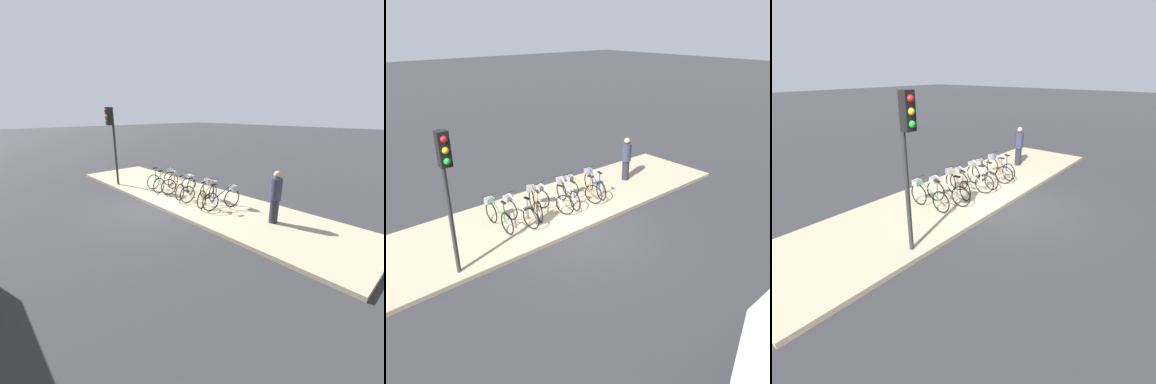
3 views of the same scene
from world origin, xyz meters
TOP-DOWN VIEW (x-y plane):
  - ground_plane at (0.00, 0.00)m, footprint 120.00×120.00m
  - sidewalk at (0.00, 1.63)m, footprint 13.25×3.27m
  - parked_bicycle_0 at (-1.82, 1.66)m, footprint 0.46×1.54m
  - parked_bicycle_1 at (-1.25, 1.47)m, footprint 0.46×1.53m
  - parked_bicycle_2 at (-0.55, 1.63)m, footprint 0.64×1.47m
  - parked_bicycle_3 at (-0.05, 1.51)m, footprint 0.65×1.46m
  - parked_bicycle_4 at (0.64, 1.55)m, footprint 0.46×1.53m
  - parked_bicycle_5 at (1.16, 1.51)m, footprint 0.60×1.48m
  - parked_bicycle_6 at (1.84, 1.56)m, footprint 0.55×1.50m
  - pedestrian at (3.66, 1.76)m, footprint 0.34×0.34m
  - traffic_light at (-3.61, 0.24)m, footprint 0.24×0.40m

SIDE VIEW (x-z plane):
  - ground_plane at x=0.00m, z-range 0.00..0.00m
  - sidewalk at x=0.00m, z-range 0.00..0.12m
  - parked_bicycle_0 at x=-1.82m, z-range 0.07..1.02m
  - parked_bicycle_1 at x=-1.25m, z-range 0.07..1.02m
  - parked_bicycle_2 at x=-0.55m, z-range 0.07..1.02m
  - parked_bicycle_3 at x=-0.05m, z-range 0.07..1.02m
  - parked_bicycle_4 at x=0.64m, z-range 0.07..1.02m
  - parked_bicycle_5 at x=1.16m, z-range 0.07..1.02m
  - parked_bicycle_6 at x=1.84m, z-range 0.07..1.02m
  - pedestrian at x=3.66m, z-range 0.16..1.77m
  - traffic_light at x=-3.61m, z-range 0.88..4.33m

